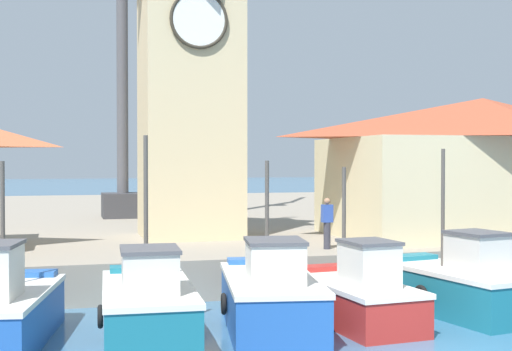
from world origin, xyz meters
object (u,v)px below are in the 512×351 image
at_px(fishing_boat_mid_left, 270,297).
at_px(clock_tower, 190,60).
at_px(fishing_boat_center, 355,295).
at_px(dock_worker_near_tower, 327,222).
at_px(fishing_boat_left_inner, 148,308).
at_px(port_crane_far, 122,97).
at_px(fishing_boat_mid_right, 458,285).
at_px(port_crane_near, 197,60).
at_px(warehouse_right, 483,165).

distance_m(fishing_boat_mid_left, clock_tower, 12.07).
xyz_separation_m(fishing_boat_center, dock_worker_near_tower, (1.22, 5.07, 1.32)).
bearing_deg(dock_worker_near_tower, fishing_boat_left_inner, -138.11).
bearing_deg(fishing_boat_mid_left, dock_worker_near_tower, 56.53).
bearing_deg(clock_tower, port_crane_far, 99.37).
distance_m(fishing_boat_left_inner, clock_tower, 12.82).
height_order(fishing_boat_center, dock_worker_near_tower, fishing_boat_center).
distance_m(fishing_boat_mid_right, clock_tower, 12.96).
height_order(fishing_boat_left_inner, fishing_boat_center, fishing_boat_left_inner).
height_order(fishing_boat_left_inner, port_crane_near, port_crane_near).
bearing_deg(warehouse_right, fishing_boat_center, -137.79).
xyz_separation_m(warehouse_right, port_crane_near, (-8.86, 11.31, 5.17)).
xyz_separation_m(warehouse_right, dock_worker_near_tower, (-7.33, -2.69, -1.79)).
distance_m(fishing_boat_left_inner, fishing_boat_center, 5.14).
bearing_deg(warehouse_right, clock_tower, 169.12).
distance_m(clock_tower, dock_worker_near_tower, 8.21).
relative_size(warehouse_right, port_crane_near, 0.59).
relative_size(fishing_boat_left_inner, fishing_boat_center, 1.06).
relative_size(fishing_boat_center, clock_tower, 0.32).
bearing_deg(fishing_boat_mid_right, dock_worker_near_tower, 109.99).
distance_m(fishing_boat_mid_right, port_crane_near, 20.79).
bearing_deg(port_crane_far, warehouse_right, -43.68).
relative_size(fishing_boat_left_inner, warehouse_right, 0.40).
xyz_separation_m(fishing_boat_center, port_crane_far, (-3.95, 19.69, 6.39)).
bearing_deg(fishing_boat_center, dock_worker_near_tower, 76.47).
relative_size(fishing_boat_mid_left, dock_worker_near_tower, 3.16).
relative_size(fishing_boat_mid_left, warehouse_right, 0.44).
relative_size(clock_tower, port_crane_far, 0.87).
relative_size(warehouse_right, dock_worker_near_tower, 7.21).
distance_m(fishing_boat_mid_left, port_crane_far, 20.81).
height_order(fishing_boat_center, port_crane_far, port_crane_far).
bearing_deg(fishing_boat_mid_right, port_crane_near, 99.90).
bearing_deg(warehouse_right, fishing_boat_left_inner, -148.52).
relative_size(port_crane_near, port_crane_far, 1.24).
relative_size(fishing_boat_left_inner, port_crane_near, 0.24).
bearing_deg(fishing_boat_mid_right, fishing_boat_center, -175.17).
bearing_deg(clock_tower, fishing_boat_left_inner, -104.89).
xyz_separation_m(fishing_boat_left_inner, warehouse_right, (13.65, 8.36, 3.03)).
distance_m(fishing_boat_left_inner, port_crane_near, 21.84).
height_order(fishing_boat_mid_left, fishing_boat_mid_right, fishing_boat_mid_right).
relative_size(fishing_boat_mid_left, port_crane_far, 0.32).
xyz_separation_m(fishing_boat_mid_right, port_crane_far, (-6.92, 19.43, 6.33)).
bearing_deg(port_crane_near, fishing_boat_left_inner, -103.68).
distance_m(fishing_boat_center, fishing_boat_mid_right, 2.98).
bearing_deg(fishing_boat_center, fishing_boat_mid_right, 4.83).
height_order(fishing_boat_mid_left, fishing_boat_center, fishing_boat_mid_left).
relative_size(fishing_boat_left_inner, fishing_boat_mid_right, 1.01).
xyz_separation_m(fishing_boat_left_inner, dock_worker_near_tower, (6.32, 5.67, 1.24)).
distance_m(port_crane_near, port_crane_far, 4.14).
bearing_deg(dock_worker_near_tower, port_crane_near, 96.25).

